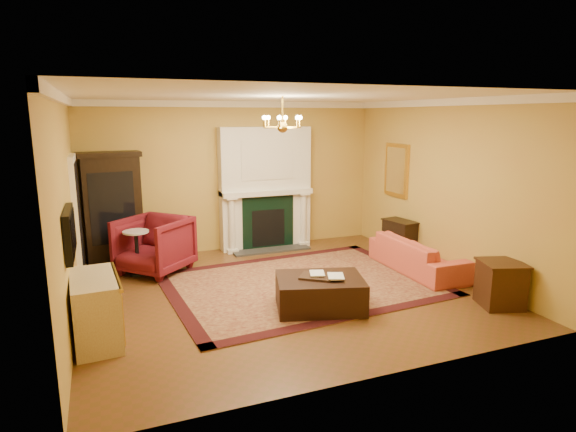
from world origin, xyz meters
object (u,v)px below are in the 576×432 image
china_cabinet (113,211)px  pedestal_table (137,249)px  coral_sofa (418,249)px  console_table (399,240)px  leather_ottoman (320,293)px  end_table (501,285)px  commode (96,309)px  wingback_armchair (154,242)px

china_cabinet → pedestal_table: bearing=-74.6°
coral_sofa → china_cabinet: bearing=64.6°
china_cabinet → console_table: 5.45m
leather_ottoman → end_table: bearing=-2.7°
pedestal_table → end_table: (4.78, -3.40, -0.14)m
commode → end_table: commode is taller
commode → console_table: (5.51, 1.67, -0.05)m
commode → coral_sofa: size_ratio=0.54×
end_table → console_table: bearing=88.7°
coral_sofa → commode: bearing=99.4°
end_table → china_cabinet: bearing=140.6°
wingback_armchair → leather_ottoman: size_ratio=0.90×
coral_sofa → leather_ottoman: size_ratio=1.68×
pedestal_table → coral_sofa: bearing=-19.3°
china_cabinet → leather_ottoman: 4.33m
leather_ottoman → coral_sofa: bearing=37.7°
console_table → china_cabinet: bearing=154.5°
china_cabinet → console_table: china_cabinet is taller
pedestal_table → end_table: size_ratio=1.24×
china_cabinet → wingback_armchair: size_ratio=1.82×
console_table → leather_ottoman: (-2.54, -1.77, -0.11)m
commode → console_table: size_ratio=1.55×
commode → china_cabinet: bearing=80.6°
commode → coral_sofa: bearing=5.3°
commode → coral_sofa: 5.38m
pedestal_table → leather_ottoman: bearing=-48.0°
china_cabinet → pedestal_table: (0.33, -0.80, -0.54)m
china_cabinet → commode: bearing=-103.2°
end_table → leather_ottoman: size_ratio=0.52×
coral_sofa → leather_ottoman: bearing=112.1°
commode → pedestal_table: bearing=71.2°
coral_sofa → end_table: bearing=-175.1°
china_cabinet → commode: size_ratio=1.82×
china_cabinet → wingback_armchair: china_cabinet is taller
wingback_armchair → console_table: size_ratio=1.54×
pedestal_table → coral_sofa: 4.92m
china_cabinet → coral_sofa: (4.98, -2.43, -0.60)m
wingback_armchair → end_table: 5.65m
wingback_armchair → leather_ottoman: 3.27m
coral_sofa → console_table: 0.87m
pedestal_table → leather_ottoman: 3.44m
wingback_armchair → coral_sofa: bearing=25.6°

